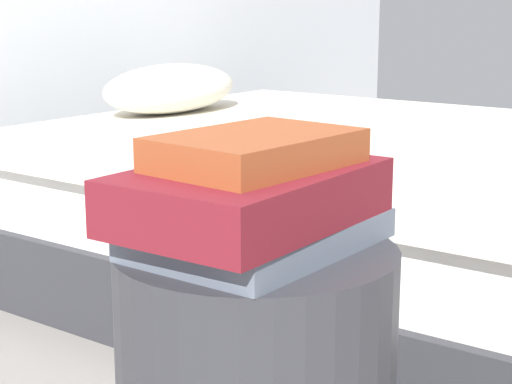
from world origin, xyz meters
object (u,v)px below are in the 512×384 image
at_px(book_maroon, 251,196).
at_px(book_slate, 263,234).
at_px(bed, 379,213).
at_px(book_rust, 256,149).

bearing_deg(book_maroon, book_slate, -9.05).
relative_size(bed, book_maroon, 6.96).
relative_size(bed, book_slate, 7.49).
bearing_deg(bed, book_slate, -157.02).
bearing_deg(book_rust, book_maroon, -161.91).
bearing_deg(book_slate, book_maroon, 172.26).
bearing_deg(book_rust, bed, 26.88).
height_order(bed, book_slate, bed).
distance_m(bed, book_rust, 1.55).
xyz_separation_m(bed, book_slate, (-1.34, -0.64, 0.34)).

